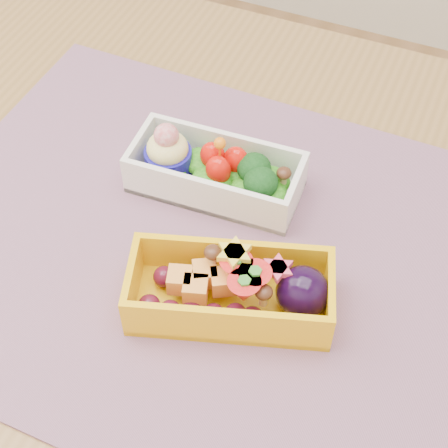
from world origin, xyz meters
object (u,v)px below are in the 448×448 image
at_px(placemat, 215,251).
at_px(table, 245,340).
at_px(bento_yellow, 235,290).
at_px(bento_white, 215,172).

bearing_deg(placemat, table, -27.52).
xyz_separation_m(table, bento_yellow, (-0.00, -0.03, 0.13)).
relative_size(placemat, bento_white, 3.36).
bearing_deg(table, bento_white, 127.74).
bearing_deg(bento_white, placemat, -69.68).
height_order(table, bento_white, bento_white).
relative_size(table, placemat, 2.08).
bearing_deg(bento_yellow, table, 69.81).
bearing_deg(placemat, bento_white, 113.32).
distance_m(table, placemat, 0.11).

